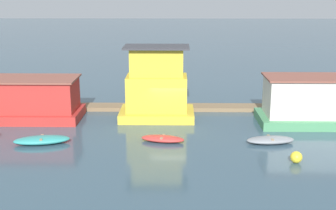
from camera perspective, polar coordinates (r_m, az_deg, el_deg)
The scene contains 10 objects.
ground_plane at distance 33.37m, azimuth 0.03°, elevation -1.89°, with size 200.00×200.00×0.00m, color #385160.
dock_walkway at distance 36.29m, azimuth 0.10°, elevation -0.28°, with size 51.00×1.60×0.30m, color #846B4C.
houseboat_red at distance 34.73m, azimuth -16.29°, elevation 0.62°, with size 6.98×3.82×3.02m.
houseboat_yellow at distance 33.39m, azimuth -1.38°, elevation 2.06°, with size 5.31×3.49×5.24m.
houseboat_green at distance 33.78m, azimuth 17.27°, elevation 0.37°, with size 7.42×3.97×3.33m.
dinghy_teal at distance 29.55m, azimuth -15.14°, elevation -4.14°, with size 3.56×1.95×0.48m.
dinghy_red at distance 28.89m, azimuth -0.66°, elevation -4.13°, with size 2.84×1.51×0.39m.
dinghy_grey at distance 29.28m, azimuth 12.37°, elevation -4.19°, with size 3.04×1.51×0.43m.
mooring_post_near_right at distance 36.43m, azimuth -14.49°, elevation 0.25°, with size 0.30×0.30×1.47m, color brown.
buoy_yellow at distance 26.50m, azimuth 15.37°, elevation -6.15°, with size 0.65×0.65×0.65m, color yellow.
Camera 1 is at (0.50, -31.99, 9.48)m, focal length 50.00 mm.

